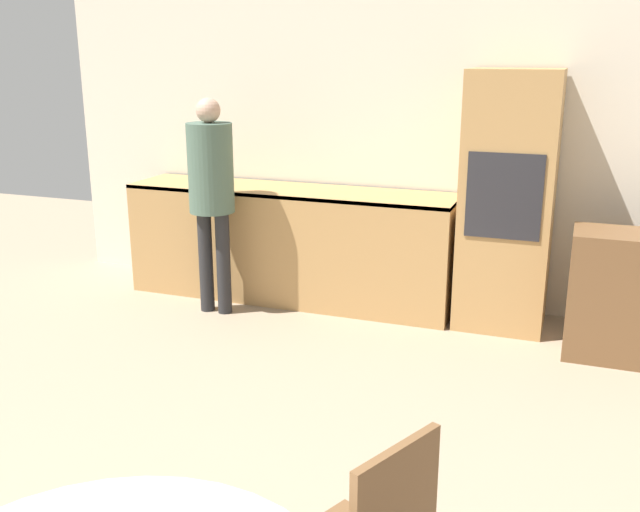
# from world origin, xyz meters

# --- Properties ---
(wall_back) EXTENTS (6.49, 0.05, 2.60)m
(wall_back) POSITION_xyz_m (0.00, 5.56, 1.30)
(wall_back) COLOR silver
(wall_back) RESTS_ON ground_plane
(kitchen_counter) EXTENTS (2.72, 0.60, 0.93)m
(kitchen_counter) POSITION_xyz_m (-1.03, 5.21, 0.48)
(kitchen_counter) COLOR tan
(kitchen_counter) RESTS_ON ground_plane
(oven_unit) EXTENTS (0.65, 0.59, 1.89)m
(oven_unit) POSITION_xyz_m (0.69, 5.22, 0.95)
(oven_unit) COLOR tan
(oven_unit) RESTS_ON ground_plane
(person_standing) EXTENTS (0.35, 0.35, 1.67)m
(person_standing) POSITION_xyz_m (-1.47, 4.70, 1.04)
(person_standing) COLOR #262628
(person_standing) RESTS_ON ground_plane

